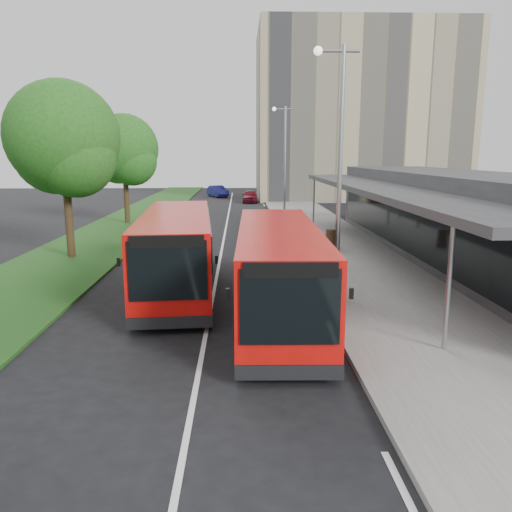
{
  "coord_description": "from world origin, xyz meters",
  "views": [
    {
      "loc": [
        0.95,
        -14.3,
        4.79
      ],
      "look_at": [
        1.47,
        1.89,
        1.5
      ],
      "focal_mm": 35.0,
      "sensor_mm": 36.0,
      "label": 1
    }
  ],
  "objects_px": {
    "litter_bin": "(331,239)",
    "bollard": "(294,222)",
    "lamp_post_near": "(338,157)",
    "car_far": "(218,191)",
    "bus_second": "(177,251)",
    "bus_main": "(278,271)",
    "car_near": "(250,196)",
    "tree_far": "(124,153)",
    "lamp_post_far": "(284,156)",
    "tree_mid": "(64,145)"
  },
  "relations": [
    {
      "from": "tree_far",
      "to": "car_far",
      "type": "bearing_deg",
      "value": 76.77
    },
    {
      "from": "bus_main",
      "to": "car_near",
      "type": "relative_size",
      "value": 2.57
    },
    {
      "from": "lamp_post_near",
      "to": "car_near",
      "type": "bearing_deg",
      "value": 93.5
    },
    {
      "from": "lamp_post_far",
      "to": "car_far",
      "type": "relative_size",
      "value": 2.02
    },
    {
      "from": "lamp_post_near",
      "to": "bus_second",
      "type": "xyz_separation_m",
      "value": [
        -5.44,
        1.37,
        -3.3
      ]
    },
    {
      "from": "bollard",
      "to": "car_far",
      "type": "bearing_deg",
      "value": 102.8
    },
    {
      "from": "tree_far",
      "to": "bus_main",
      "type": "height_order",
      "value": "tree_far"
    },
    {
      "from": "litter_bin",
      "to": "bollard",
      "type": "xyz_separation_m",
      "value": [
        -1.15,
        6.83,
        -0.03
      ]
    },
    {
      "from": "lamp_post_far",
      "to": "car_near",
      "type": "height_order",
      "value": "lamp_post_far"
    },
    {
      "from": "bollard",
      "to": "car_far",
      "type": "distance_m",
      "value": 27.26
    },
    {
      "from": "bus_second",
      "to": "lamp_post_near",
      "type": "bearing_deg",
      "value": -18.47
    },
    {
      "from": "lamp_post_near",
      "to": "bollard",
      "type": "xyz_separation_m",
      "value": [
        0.29,
        15.37,
        -4.13
      ]
    },
    {
      "from": "bus_second",
      "to": "litter_bin",
      "type": "bearing_deg",
      "value": 41.87
    },
    {
      "from": "tree_far",
      "to": "bus_main",
      "type": "bearing_deg",
      "value": -66.54
    },
    {
      "from": "tree_far",
      "to": "car_near",
      "type": "bearing_deg",
      "value": 60.57
    },
    {
      "from": "bus_second",
      "to": "car_near",
      "type": "bearing_deg",
      "value": 80.07
    },
    {
      "from": "bollard",
      "to": "bus_main",
      "type": "bearing_deg",
      "value": -97.71
    },
    {
      "from": "litter_bin",
      "to": "car_near",
      "type": "height_order",
      "value": "car_near"
    },
    {
      "from": "litter_bin",
      "to": "car_far",
      "type": "height_order",
      "value": "car_far"
    },
    {
      "from": "bus_second",
      "to": "car_far",
      "type": "distance_m",
      "value": 40.59
    },
    {
      "from": "tree_far",
      "to": "car_near",
      "type": "distance_m",
      "value": 18.78
    },
    {
      "from": "bus_second",
      "to": "litter_bin",
      "type": "height_order",
      "value": "bus_second"
    },
    {
      "from": "lamp_post_far",
      "to": "bus_second",
      "type": "bearing_deg",
      "value": -106.28
    },
    {
      "from": "car_far",
      "to": "tree_far",
      "type": "bearing_deg",
      "value": -126.61
    },
    {
      "from": "tree_far",
      "to": "lamp_post_near",
      "type": "relative_size",
      "value": 0.95
    },
    {
      "from": "lamp_post_far",
      "to": "bollard",
      "type": "bearing_deg",
      "value": -86.38
    },
    {
      "from": "litter_bin",
      "to": "tree_far",
      "type": "bearing_deg",
      "value": 140.09
    },
    {
      "from": "lamp_post_near",
      "to": "bollard",
      "type": "height_order",
      "value": "lamp_post_near"
    },
    {
      "from": "car_far",
      "to": "car_near",
      "type": "bearing_deg",
      "value": -86.0
    },
    {
      "from": "bus_second",
      "to": "litter_bin",
      "type": "xyz_separation_m",
      "value": [
        6.88,
        7.17,
        -0.8
      ]
    },
    {
      "from": "car_far",
      "to": "bus_main",
      "type": "bearing_deg",
      "value": -108.55
    },
    {
      "from": "lamp_post_near",
      "to": "car_far",
      "type": "relative_size",
      "value": 2.02
    },
    {
      "from": "bus_main",
      "to": "lamp_post_far",
      "type": "bearing_deg",
      "value": 86.11
    },
    {
      "from": "tree_mid",
      "to": "car_near",
      "type": "xyz_separation_m",
      "value": [
        8.99,
        27.94,
        -4.59
      ]
    },
    {
      "from": "tree_far",
      "to": "lamp_post_near",
      "type": "distance_m",
      "value": 22.06
    },
    {
      "from": "lamp_post_near",
      "to": "car_near",
      "type": "distance_m",
      "value": 35.29
    },
    {
      "from": "car_near",
      "to": "litter_bin",
      "type": "bearing_deg",
      "value": -82.05
    },
    {
      "from": "lamp_post_near",
      "to": "car_far",
      "type": "xyz_separation_m",
      "value": [
        -5.75,
        41.95,
        -4.07
      ]
    },
    {
      "from": "bus_second",
      "to": "litter_bin",
      "type": "distance_m",
      "value": 9.97
    },
    {
      "from": "bus_main",
      "to": "bollard",
      "type": "distance_m",
      "value": 17.44
    },
    {
      "from": "litter_bin",
      "to": "bollard",
      "type": "bearing_deg",
      "value": 99.52
    },
    {
      "from": "tree_far",
      "to": "car_near",
      "type": "xyz_separation_m",
      "value": [
        8.99,
        15.94,
        -4.25
      ]
    },
    {
      "from": "bus_second",
      "to": "car_far",
      "type": "xyz_separation_m",
      "value": [
        -0.31,
        40.58,
        -0.77
      ]
    },
    {
      "from": "bus_second",
      "to": "car_near",
      "type": "distance_m",
      "value": 33.79
    },
    {
      "from": "bus_second",
      "to": "car_far",
      "type": "relative_size",
      "value": 2.51
    },
    {
      "from": "tree_mid",
      "to": "bollard",
      "type": "xyz_separation_m",
      "value": [
        11.42,
        8.32,
        -4.65
      ]
    },
    {
      "from": "car_far",
      "to": "bus_second",
      "type": "bearing_deg",
      "value": -112.95
    },
    {
      "from": "tree_far",
      "to": "car_far",
      "type": "distance_m",
      "value": 23.9
    },
    {
      "from": "bus_main",
      "to": "litter_bin",
      "type": "relative_size",
      "value": 10.3
    },
    {
      "from": "lamp_post_far",
      "to": "car_far",
      "type": "bearing_deg",
      "value": 104.67
    }
  ]
}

